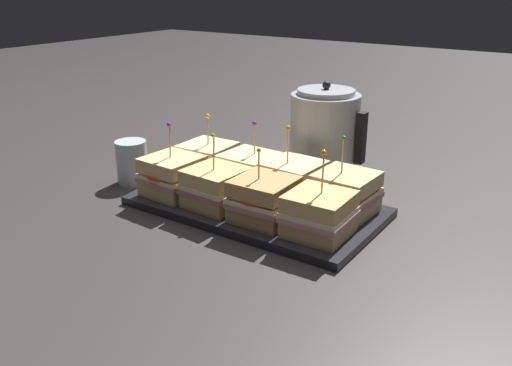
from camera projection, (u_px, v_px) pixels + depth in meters
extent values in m
plane|color=#383333|center=(256.00, 210.00, 1.18)|extent=(6.00, 6.00, 0.00)
cube|color=#232328|center=(256.00, 208.00, 1.17)|extent=(0.53, 0.28, 0.01)
cube|color=#232328|center=(256.00, 204.00, 1.17)|extent=(0.53, 0.28, 0.01)
cube|color=#DBB77A|center=(173.00, 187.00, 1.21)|extent=(0.12, 0.12, 0.03)
cube|color=tan|center=(173.00, 178.00, 1.20)|extent=(0.12, 0.12, 0.01)
cube|color=beige|center=(173.00, 174.00, 1.20)|extent=(0.12, 0.12, 0.01)
cylinder|color=red|center=(166.00, 174.00, 1.18)|extent=(0.09, 0.09, 0.00)
cube|color=#E8C281|center=(172.00, 164.00, 1.19)|extent=(0.12, 0.12, 0.03)
cylinder|color=tan|center=(170.00, 143.00, 1.18)|extent=(0.00, 0.01, 0.08)
sphere|color=purple|center=(169.00, 125.00, 1.16)|extent=(0.01, 0.01, 0.01)
cube|color=tan|center=(216.00, 198.00, 1.15)|extent=(0.12, 0.12, 0.03)
cube|color=#B26B60|center=(216.00, 189.00, 1.14)|extent=(0.12, 0.12, 0.01)
cube|color=beige|center=(216.00, 185.00, 1.14)|extent=(0.12, 0.12, 0.01)
cube|color=#E0B771|center=(216.00, 176.00, 1.13)|extent=(0.12, 0.12, 0.03)
cylinder|color=tan|center=(214.00, 155.00, 1.11)|extent=(0.00, 0.01, 0.08)
sphere|color=yellow|center=(213.00, 135.00, 1.10)|extent=(0.01, 0.01, 0.01)
cube|color=tan|center=(264.00, 212.00, 1.08)|extent=(0.11, 0.11, 0.03)
cube|color=tan|center=(264.00, 202.00, 1.08)|extent=(0.12, 0.12, 0.01)
cube|color=beige|center=(264.00, 198.00, 1.07)|extent=(0.12, 0.12, 0.01)
cylinder|color=red|center=(259.00, 198.00, 1.06)|extent=(0.08, 0.08, 0.00)
cube|color=tan|center=(264.00, 187.00, 1.06)|extent=(0.11, 0.11, 0.03)
cylinder|color=tan|center=(259.00, 167.00, 1.05)|extent=(0.00, 0.00, 0.07)
sphere|color=orange|center=(259.00, 150.00, 1.04)|extent=(0.01, 0.01, 0.01)
cube|color=tan|center=(319.00, 226.00, 1.02)|extent=(0.12, 0.12, 0.03)
cube|color=tan|center=(319.00, 216.00, 1.01)|extent=(0.12, 0.12, 0.01)
cube|color=beige|center=(319.00, 212.00, 1.01)|extent=(0.12, 0.12, 0.01)
cube|color=#E0B771|center=(320.00, 202.00, 1.00)|extent=(0.12, 0.12, 0.03)
cylinder|color=tan|center=(323.00, 175.00, 0.99)|extent=(0.00, 0.01, 0.09)
sphere|color=orange|center=(324.00, 153.00, 0.97)|extent=(0.01, 0.01, 0.01)
cube|color=beige|center=(208.00, 172.00, 1.30)|extent=(0.12, 0.12, 0.03)
cube|color=tan|center=(208.00, 164.00, 1.30)|extent=(0.12, 0.12, 0.01)
cube|color=beige|center=(208.00, 160.00, 1.29)|extent=(0.12, 0.12, 0.01)
cylinder|color=red|center=(202.00, 160.00, 1.27)|extent=(0.09, 0.09, 0.00)
cube|color=beige|center=(208.00, 150.00, 1.28)|extent=(0.12, 0.12, 0.03)
cylinder|color=tan|center=(208.00, 132.00, 1.26)|extent=(0.00, 0.01, 0.08)
sphere|color=yellow|center=(208.00, 116.00, 1.25)|extent=(0.01, 0.01, 0.01)
cube|color=beige|center=(249.00, 181.00, 1.24)|extent=(0.12, 0.12, 0.03)
cube|color=tan|center=(249.00, 173.00, 1.24)|extent=(0.12, 0.12, 0.01)
cube|color=beige|center=(249.00, 169.00, 1.23)|extent=(0.12, 0.12, 0.01)
cube|color=beige|center=(249.00, 161.00, 1.23)|extent=(0.12, 0.12, 0.03)
cylinder|color=tan|center=(254.00, 140.00, 1.21)|extent=(0.00, 0.00, 0.08)
sphere|color=purple|center=(254.00, 123.00, 1.20)|extent=(0.01, 0.01, 0.01)
cube|color=beige|center=(293.00, 193.00, 1.18)|extent=(0.12, 0.12, 0.03)
cube|color=#B26B60|center=(294.00, 184.00, 1.17)|extent=(0.12, 0.12, 0.01)
cube|color=beige|center=(294.00, 180.00, 1.17)|extent=(0.12, 0.12, 0.01)
cylinder|color=red|center=(289.00, 180.00, 1.15)|extent=(0.08, 0.08, 0.00)
cube|color=beige|center=(294.00, 169.00, 1.16)|extent=(0.12, 0.12, 0.03)
cylinder|color=tan|center=(288.00, 147.00, 1.14)|extent=(0.00, 0.01, 0.09)
sphere|color=orange|center=(288.00, 128.00, 1.12)|extent=(0.01, 0.01, 0.01)
cube|color=#DBB77A|center=(345.00, 206.00, 1.11)|extent=(0.12, 0.12, 0.03)
cube|color=#B26B60|center=(345.00, 196.00, 1.11)|extent=(0.12, 0.12, 0.01)
cube|color=beige|center=(346.00, 192.00, 1.10)|extent=(0.12, 0.12, 0.01)
cylinder|color=red|center=(342.00, 192.00, 1.09)|extent=(0.08, 0.08, 0.00)
cube|color=#E8C281|center=(346.00, 181.00, 1.09)|extent=(0.12, 0.12, 0.03)
cylinder|color=tan|center=(343.00, 158.00, 1.08)|extent=(0.00, 0.00, 0.09)
sphere|color=green|center=(344.00, 138.00, 1.06)|extent=(0.01, 0.01, 0.01)
cylinder|color=#B7BABF|center=(324.00, 136.00, 1.34)|extent=(0.17, 0.17, 0.21)
cylinder|color=#B7BABF|center=(326.00, 92.00, 1.30)|extent=(0.14, 0.14, 0.01)
sphere|color=black|center=(327.00, 85.00, 1.30)|extent=(0.02, 0.02, 0.02)
cube|color=black|center=(361.00, 138.00, 1.29)|extent=(0.02, 0.02, 0.12)
cylinder|color=silver|center=(132.00, 162.00, 1.31)|extent=(0.08, 0.08, 0.11)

